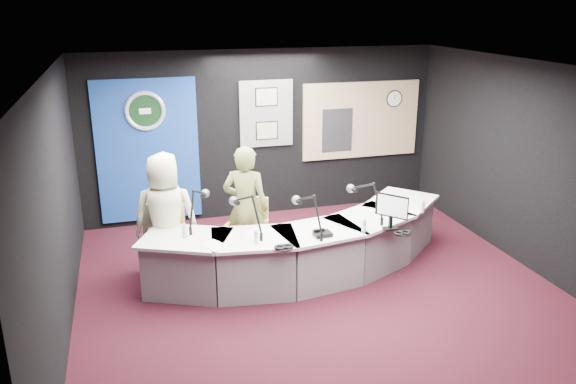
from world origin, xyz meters
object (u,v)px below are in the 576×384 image
object	(u,v)px
armchair_left	(168,242)
person_man	(166,217)
broadcast_desk	(304,248)
armchair_right	(247,234)
person_woman	(246,208)

from	to	relation	value
armchair_left	person_man	bearing A→B (deg)	0.00
broadcast_desk	armchair_right	distance (m)	0.82
person_man	person_woman	world-z (taller)	person_woman
armchair_right	person_woman	size ratio (longest dim) A/B	0.55
armchair_left	person_man	xyz separation A→B (m)	(0.00, 0.00, 0.36)
broadcast_desk	person_man	size ratio (longest dim) A/B	2.62
broadcast_desk	person_woman	size ratio (longest dim) A/B	2.60
broadcast_desk	person_woman	xyz separation A→B (m)	(-0.69, 0.44, 0.49)
armchair_right	person_man	distance (m)	1.14
armchair_left	person_woman	bearing A→B (deg)	8.07
person_man	broadcast_desk	bearing A→B (deg)	176.51
broadcast_desk	person_man	distance (m)	1.87
broadcast_desk	armchair_right	bearing A→B (deg)	147.51
broadcast_desk	armchair_left	world-z (taller)	armchair_left
armchair_right	broadcast_desk	bearing A→B (deg)	0.74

